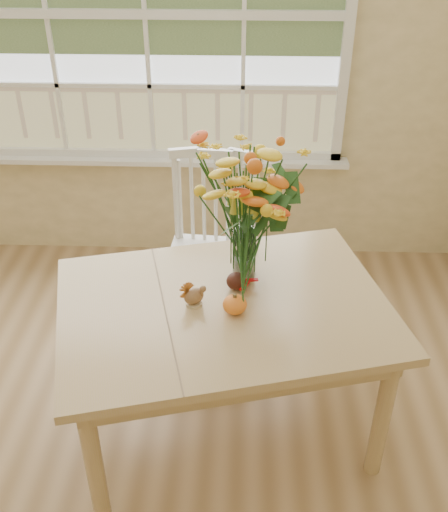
{
  "coord_description": "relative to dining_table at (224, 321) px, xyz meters",
  "views": [
    {
      "loc": [
        0.56,
        -1.27,
        2.23
      ],
      "look_at": [
        0.49,
        0.71,
        0.94
      ],
      "focal_mm": 42.0,
      "sensor_mm": 36.0,
      "label": 1
    }
  ],
  "objects": [
    {
      "name": "dark_gourd",
      "position": [
        0.05,
        0.1,
        0.13
      ],
      "size": [
        0.13,
        0.11,
        0.08
      ],
      "color": "#38160F",
      "rests_on": "dining_table"
    },
    {
      "name": "dining_table",
      "position": [
        0.0,
        0.0,
        0.0
      ],
      "size": [
        1.54,
        1.26,
        0.72
      ],
      "rotation": [
        0.0,
        0.0,
        0.25
      ],
      "color": "tan",
      "rests_on": "floor"
    },
    {
      "name": "wall_back",
      "position": [
        -0.49,
        1.56,
        0.72
      ],
      "size": [
        4.0,
        0.02,
        2.7
      ],
      "primitive_type": "cube",
      "color": "#CAB881",
      "rests_on": "floor"
    },
    {
      "name": "turkey_figurine",
      "position": [
        -0.12,
        -0.01,
        0.13
      ],
      "size": [
        0.11,
        0.1,
        0.11
      ],
      "rotation": [
        0.0,
        0.0,
        0.62
      ],
      "color": "#CCB78C",
      "rests_on": "dining_table"
    },
    {
      "name": "flower_vase",
      "position": [
        0.08,
        0.21,
        0.43
      ],
      "size": [
        0.48,
        0.48,
        0.57
      ],
      "color": "white",
      "rests_on": "dining_table"
    },
    {
      "name": "window",
      "position": [
        -0.49,
        1.52,
        0.9
      ],
      "size": [
        2.42,
        0.12,
        1.74
      ],
      "color": "silver",
      "rests_on": "wall_back"
    },
    {
      "name": "pumpkin",
      "position": [
        0.05,
        -0.06,
        0.13
      ],
      "size": [
        0.1,
        0.1,
        0.08
      ],
      "primitive_type": "ellipsoid",
      "color": "#ED581B",
      "rests_on": "dining_table"
    },
    {
      "name": "windsor_chair",
      "position": [
        -0.08,
        0.75,
        -0.06
      ],
      "size": [
        0.51,
        0.49,
        1.01
      ],
      "rotation": [
        0.0,
        0.0,
        -0.09
      ],
      "color": "white",
      "rests_on": "floor"
    }
  ]
}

